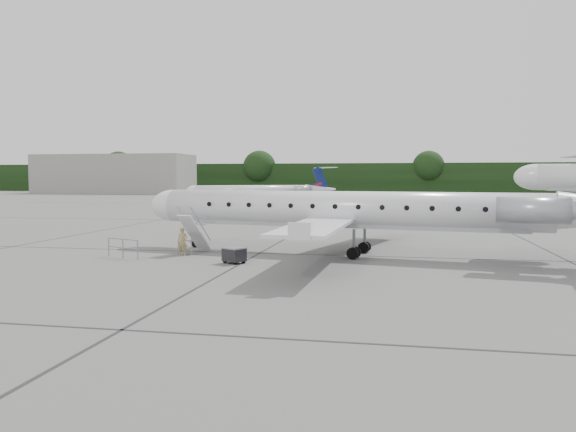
# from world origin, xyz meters

# --- Properties ---
(ground) EXTENTS (320.00, 320.00, 0.00)m
(ground) POSITION_xyz_m (0.00, 0.00, 0.00)
(ground) COLOR #61615E
(ground) RESTS_ON ground
(treeline) EXTENTS (260.00, 4.00, 8.00)m
(treeline) POSITION_xyz_m (0.00, 130.00, 4.00)
(treeline) COLOR black
(treeline) RESTS_ON ground
(terminal_building) EXTENTS (40.00, 14.00, 10.00)m
(terminal_building) POSITION_xyz_m (-70.00, 110.00, 5.00)
(terminal_building) COLOR gray
(terminal_building) RESTS_ON ground
(main_regional_jet) EXTENTS (30.06, 23.82, 6.97)m
(main_regional_jet) POSITION_xyz_m (-0.62, 5.55, 3.48)
(main_regional_jet) COLOR silver
(main_regional_jet) RESTS_ON ground
(airstair) EXTENTS (1.21, 2.35, 2.18)m
(airstair) POSITION_xyz_m (-8.87, 4.77, 1.09)
(airstair) COLOR silver
(airstair) RESTS_ON ground
(passenger) EXTENTS (0.63, 0.48, 1.54)m
(passenger) POSITION_xyz_m (-9.08, 3.52, 0.77)
(passenger) COLOR #8F7B4E
(passenger) RESTS_ON ground
(safety_railing) EXTENTS (2.08, 0.86, 1.00)m
(safety_railing) POSITION_xyz_m (-11.85, 2.11, 0.50)
(safety_railing) COLOR gray
(safety_railing) RESTS_ON ground
(baggage_cart) EXTENTS (1.26, 1.19, 0.85)m
(baggage_cart) POSITION_xyz_m (-5.56, 1.45, 0.43)
(baggage_cart) COLOR black
(baggage_cart) RESTS_ON ground
(bg_regional_left) EXTENTS (27.04, 23.64, 5.91)m
(bg_regional_left) POSITION_xyz_m (-20.20, 60.57, 2.96)
(bg_regional_left) COLOR silver
(bg_regional_left) RESTS_ON ground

